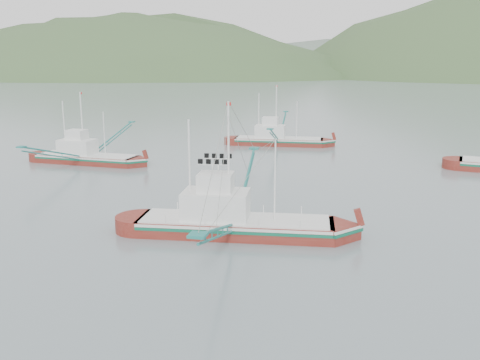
# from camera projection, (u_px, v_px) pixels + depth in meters

# --- Properties ---
(ground) EXTENTS (1200.00, 1200.00, 0.00)m
(ground) POSITION_uv_depth(u_px,v_px,m) (221.00, 239.00, 40.00)
(ground) COLOR slate
(ground) RESTS_ON ground
(main_boat) EXTENTS (15.28, 26.94, 10.94)m
(main_boat) POSITION_uv_depth(u_px,v_px,m) (232.00, 213.00, 40.65)
(main_boat) COLOR maroon
(main_boat) RESTS_ON ground
(bg_boat_far) EXTENTS (13.88, 24.69, 10.00)m
(bg_boat_far) POSITION_uv_depth(u_px,v_px,m) (277.00, 136.00, 83.27)
(bg_boat_far) COLOR maroon
(bg_boat_far) RESTS_ON ground
(bg_boat_left) EXTENTS (13.58, 24.31, 9.84)m
(bg_boat_left) POSITION_uv_depth(u_px,v_px,m) (86.00, 153.00, 68.76)
(bg_boat_left) COLOR maroon
(bg_boat_left) RESTS_ON ground
(headland_left) EXTENTS (448.00, 308.00, 210.00)m
(headland_left) POSITION_uv_depth(u_px,v_px,m) (128.00, 76.00, 423.14)
(headland_left) COLOR #38552B
(headland_left) RESTS_ON ground
(ridge_distant) EXTENTS (960.00, 400.00, 240.00)m
(ridge_distant) POSITION_uv_depth(u_px,v_px,m) (395.00, 72.00, 562.76)
(ridge_distant) COLOR slate
(ridge_distant) RESTS_ON ground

